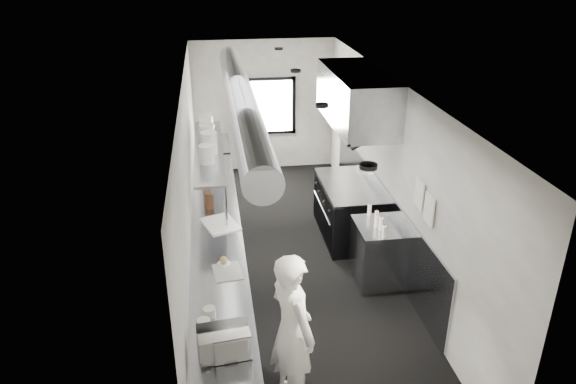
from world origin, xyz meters
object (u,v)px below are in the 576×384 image
object	(u,v)px
microwave	(224,342)
deli_tub_b	(209,312)
bottle_station	(378,253)
squeeze_bottle_d	(377,217)
plate_stack_b	(209,143)
range	(347,210)
far_work_table	(213,164)
small_plate	(224,264)
cutting_board	(220,224)
plate_stack_a	(207,154)
knife_block	(209,199)
squeeze_bottle_e	(369,210)
deli_tub_a	(204,324)
exhaust_hood	(356,98)
squeeze_bottle_b	(381,224)
pass_shelf	(209,151)
prep_counter	(218,258)
squeeze_bottle_a	(384,231)
squeeze_bottle_c	(376,221)
plate_stack_d	(206,126)
plate_stack_c	(207,135)

from	to	relation	value
microwave	deli_tub_b	xyz separation A→B (m)	(-0.13, 0.61, -0.09)
bottle_station	squeeze_bottle_d	xyz separation A→B (m)	(-0.02, 0.12, 0.53)
bottle_station	plate_stack_b	distance (m)	3.06
range	deli_tub_b	bearing A→B (deg)	-126.53
far_work_table	range	bearing A→B (deg)	-48.81
bottle_station	small_plate	bearing A→B (deg)	-162.34
range	cutting_board	xyz separation A→B (m)	(-2.13, -1.03, 0.44)
plate_stack_b	squeeze_bottle_d	size ratio (longest dim) A/B	2.03
deli_tub_b	plate_stack_a	xyz separation A→B (m)	(0.05, 2.81, 0.76)
deli_tub_b	knife_block	xyz separation A→B (m)	(0.03, 2.69, 0.07)
cutting_board	bottle_station	bearing A→B (deg)	-9.39
range	squeeze_bottle_e	bearing A→B (deg)	-87.45
deli_tub_a	squeeze_bottle_e	size ratio (longest dim) A/B	0.80
exhaust_hood	deli_tub_a	xyz separation A→B (m)	(-2.43, -3.32, -1.44)
squeeze_bottle_b	pass_shelf	bearing A→B (deg)	141.99
prep_counter	plate_stack_a	world-z (taller)	plate_stack_a
knife_block	squeeze_bottle_b	world-z (taller)	knife_block
squeeze_bottle_a	squeeze_bottle_e	world-z (taller)	squeeze_bottle_e
range	deli_tub_b	distance (m)	3.91
prep_counter	microwave	world-z (taller)	microwave
bottle_station	far_work_table	bearing A→B (deg)	120.53
deli_tub_a	squeeze_bottle_c	xyz separation A→B (m)	(2.42, 1.89, 0.04)
prep_counter	squeeze_bottle_e	world-z (taller)	squeeze_bottle_e
deli_tub_a	microwave	bearing A→B (deg)	-64.93
squeeze_bottle_a	far_work_table	bearing A→B (deg)	118.11
deli_tub_a	squeeze_bottle_a	xyz separation A→B (m)	(2.44, 1.60, 0.03)
prep_counter	squeeze_bottle_b	size ratio (longest dim) A/B	33.19
small_plate	plate_stack_b	bearing A→B (deg)	92.77
squeeze_bottle_c	small_plate	bearing A→B (deg)	-162.45
microwave	squeeze_bottle_d	bearing A→B (deg)	40.46
plate_stack_a	squeeze_bottle_b	xyz separation A→B (m)	(2.35, -1.20, -0.72)
pass_shelf	squeeze_bottle_a	bearing A→B (deg)	-41.34
deli_tub_b	plate_stack_d	size ratio (longest dim) A/B	0.41
pass_shelf	deli_tub_b	size ratio (longest dim) A/B	21.64
plate_stack_a	squeeze_bottle_a	bearing A→B (deg)	-31.21
bottle_station	plate_stack_b	xyz separation A→B (m)	(-2.34, 1.49, 1.29)
prep_counter	far_work_table	world-z (taller)	same
squeeze_bottle_b	squeeze_bottle_e	world-z (taller)	squeeze_bottle_b
knife_block	plate_stack_c	world-z (taller)	plate_stack_c
deli_tub_a	squeeze_bottle_d	distance (m)	3.20
squeeze_bottle_d	range	bearing A→B (deg)	94.21
far_work_table	plate_stack_a	xyz separation A→B (m)	(-0.08, -2.81, 1.26)
pass_shelf	squeeze_bottle_b	xyz separation A→B (m)	(2.32, -1.81, -0.54)
prep_counter	squeeze_bottle_a	world-z (taller)	squeeze_bottle_a
far_work_table	knife_block	world-z (taller)	knife_block
pass_shelf	squeeze_bottle_c	size ratio (longest dim) A/B	16.62
microwave	deli_tub_b	size ratio (longest dim) A/B	3.30
plate_stack_a	squeeze_bottle_d	size ratio (longest dim) A/B	1.63
exhaust_hood	squeeze_bottle_b	bearing A→B (deg)	-88.94
deli_tub_b	squeeze_bottle_b	size ratio (longest dim) A/B	0.77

